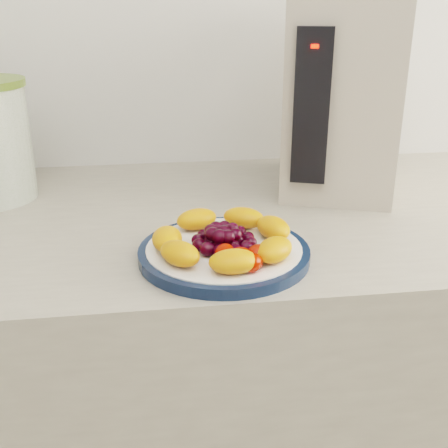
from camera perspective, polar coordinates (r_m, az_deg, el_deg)
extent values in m
cube|color=#A39C8B|center=(1.15, -3.96, -20.21)|extent=(3.50, 0.60, 0.90)
cube|color=#815F46|center=(1.17, -3.92, -21.29)|extent=(3.48, 0.58, 0.84)
cylinder|color=#0F1F3A|center=(0.75, 0.00, -3.00)|extent=(0.23, 0.23, 0.01)
cylinder|color=white|center=(0.75, 0.00, -2.93)|extent=(0.21, 0.21, 0.02)
cube|color=#BAAE9D|center=(1.03, 11.89, 12.46)|extent=(0.26, 0.30, 0.32)
cube|color=black|center=(0.90, 8.89, 11.58)|extent=(0.06, 0.04, 0.24)
cube|color=#FF0C05|center=(0.88, 9.22, 17.40)|extent=(0.01, 0.01, 0.01)
ellipsoid|color=orange|center=(0.77, 5.03, -0.38)|extent=(0.06, 0.07, 0.03)
ellipsoid|color=orange|center=(0.81, 2.02, 0.65)|extent=(0.07, 0.06, 0.03)
ellipsoid|color=orange|center=(0.80, -2.79, 0.50)|extent=(0.07, 0.06, 0.03)
ellipsoid|color=orange|center=(0.74, -5.80, -1.51)|extent=(0.04, 0.06, 0.03)
ellipsoid|color=orange|center=(0.70, -4.50, -3.00)|extent=(0.07, 0.07, 0.03)
ellipsoid|color=orange|center=(0.67, 0.98, -3.83)|extent=(0.06, 0.04, 0.03)
ellipsoid|color=orange|center=(0.71, 5.14, -2.61)|extent=(0.07, 0.07, 0.03)
ellipsoid|color=black|center=(0.74, 0.00, -1.71)|extent=(0.02, 0.02, 0.02)
ellipsoid|color=black|center=(0.75, 1.37, -1.69)|extent=(0.02, 0.02, 0.02)
ellipsoid|color=black|center=(0.76, 0.51, -1.18)|extent=(0.02, 0.02, 0.02)
ellipsoid|color=black|center=(0.76, -0.84, -1.26)|extent=(0.02, 0.02, 0.02)
ellipsoid|color=black|center=(0.74, -1.38, -1.79)|extent=(0.02, 0.02, 0.02)
ellipsoid|color=black|center=(0.73, -0.53, -2.31)|extent=(0.02, 0.02, 0.02)
ellipsoid|color=black|center=(0.73, 0.87, -2.18)|extent=(0.02, 0.02, 0.02)
ellipsoid|color=black|center=(0.76, 2.45, -1.36)|extent=(0.02, 0.02, 0.02)
ellipsoid|color=black|center=(0.77, 1.57, -0.85)|extent=(0.02, 0.02, 0.02)
ellipsoid|color=black|center=(0.78, 0.32, -0.65)|extent=(0.02, 0.02, 0.02)
ellipsoid|color=black|center=(0.77, -1.01, -0.74)|extent=(0.02, 0.02, 0.02)
ellipsoid|color=black|center=(0.76, -2.10, -1.13)|extent=(0.02, 0.02, 0.02)
ellipsoid|color=black|center=(0.75, -2.67, -1.63)|extent=(0.02, 0.02, 0.02)
ellipsoid|color=black|center=(0.73, -2.53, -2.16)|extent=(0.02, 0.02, 0.02)
ellipsoid|color=black|center=(0.72, -1.69, -2.57)|extent=(0.02, 0.02, 0.02)
ellipsoid|color=black|center=(0.71, -0.35, -2.81)|extent=(0.02, 0.02, 0.02)
ellipsoid|color=black|center=(0.71, 1.10, -2.74)|extent=(0.02, 0.02, 0.02)
ellipsoid|color=black|center=(0.72, 2.21, -2.39)|extent=(0.02, 0.02, 0.02)
ellipsoid|color=black|center=(0.74, 2.69, -1.91)|extent=(0.02, 0.02, 0.02)
ellipsoid|color=black|center=(0.74, 0.00, -0.81)|extent=(0.02, 0.02, 0.02)
ellipsoid|color=black|center=(0.75, 0.87, -0.44)|extent=(0.02, 0.02, 0.02)
ellipsoid|color=black|center=(0.75, 0.05, -0.30)|extent=(0.02, 0.02, 0.02)
ellipsoid|color=black|center=(0.75, -0.80, -0.40)|extent=(0.02, 0.02, 0.02)
ellipsoid|color=black|center=(0.74, -1.29, -0.69)|extent=(0.02, 0.02, 0.02)
ellipsoid|color=black|center=(0.73, -1.18, -1.04)|extent=(0.02, 0.02, 0.02)
ellipsoid|color=black|center=(0.72, -0.51, -1.28)|extent=(0.02, 0.02, 0.02)
ellipsoid|color=black|center=(0.72, 0.42, -1.30)|extent=(0.02, 0.02, 0.02)
ellipsoid|color=black|center=(0.73, 1.13, -1.09)|extent=(0.02, 0.02, 0.02)
ellipsoid|color=#C71000|center=(0.69, 1.68, -3.30)|extent=(0.03, 0.03, 0.02)
ellipsoid|color=#C71000|center=(0.70, 3.46, -3.00)|extent=(0.04, 0.03, 0.02)
ellipsoid|color=#C71000|center=(0.68, 2.84, -3.94)|extent=(0.04, 0.04, 0.02)
ellipsoid|color=#C71000|center=(0.70, 0.10, -2.96)|extent=(0.03, 0.04, 0.02)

